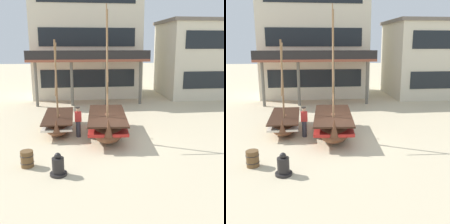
% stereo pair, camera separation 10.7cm
% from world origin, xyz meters
% --- Properties ---
extents(ground_plane, '(120.00, 120.00, 0.00)m').
position_xyz_m(ground_plane, '(0.00, 0.00, 0.00)').
color(ground_plane, beige).
extents(fishing_boat_near_left, '(2.35, 5.08, 6.99)m').
position_xyz_m(fishing_boat_near_left, '(-0.26, 1.13, 0.70)').
color(fishing_boat_near_left, brown).
rests_on(fishing_boat_near_left, ground).
extents(fishing_boat_centre_large, '(1.68, 4.30, 5.22)m').
position_xyz_m(fishing_boat_centre_large, '(-2.97, 2.45, 0.53)').
color(fishing_boat_centre_large, brown).
rests_on(fishing_boat_centre_large, ground).
extents(fisherman_by_hull, '(0.37, 0.26, 1.68)m').
position_xyz_m(fisherman_by_hull, '(-1.84, 1.19, 0.83)').
color(fisherman_by_hull, '#33333D').
rests_on(fisherman_by_hull, ground).
extents(capstan_winch, '(0.67, 0.67, 0.93)m').
position_xyz_m(capstan_winch, '(-2.63, -3.33, 0.36)').
color(capstan_winch, black).
rests_on(capstan_winch, ground).
extents(wooden_barrel, '(0.56, 0.56, 0.70)m').
position_xyz_m(wooden_barrel, '(-3.97, -2.41, 0.35)').
color(wooden_barrel, brown).
rests_on(wooden_barrel, ground).
extents(harbor_building_main, '(10.36, 8.65, 11.05)m').
position_xyz_m(harbor_building_main, '(-0.87, 14.37, 5.52)').
color(harbor_building_main, beige).
rests_on(harbor_building_main, ground).
extents(harbor_building_annex, '(10.82, 7.09, 7.17)m').
position_xyz_m(harbor_building_annex, '(11.70, 13.11, 3.60)').
color(harbor_building_annex, beige).
rests_on(harbor_building_annex, ground).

